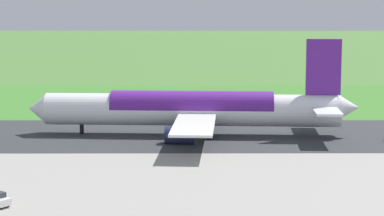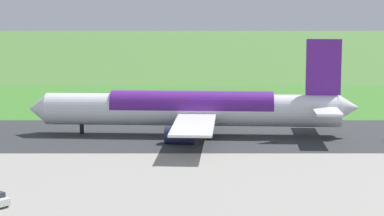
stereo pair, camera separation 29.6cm
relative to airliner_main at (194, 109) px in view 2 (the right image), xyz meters
name	(u,v)px [view 2 (the right image)]	position (x,y,z in m)	size (l,w,h in m)	color
ground_plane	(236,135)	(-6.86, -0.02, -4.35)	(800.00, 800.00, 0.00)	#477233
runway_asphalt	(236,135)	(-6.86, -0.02, -4.32)	(600.00, 30.02, 0.06)	#2D3033
grass_verge_foreground	(227,107)	(-6.86, -31.66, -4.33)	(600.00, 80.00, 0.04)	#3C782B
airliner_main	(194,109)	(0.00, 0.00, 0.00)	(54.13, 44.28, 15.88)	white
no_stopping_sign	(222,99)	(-5.88, -34.34, -2.90)	(0.60, 0.10, 2.43)	slate
traffic_cone_orange	(194,108)	(-0.14, -29.51, -4.08)	(0.40, 0.40, 0.55)	orange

